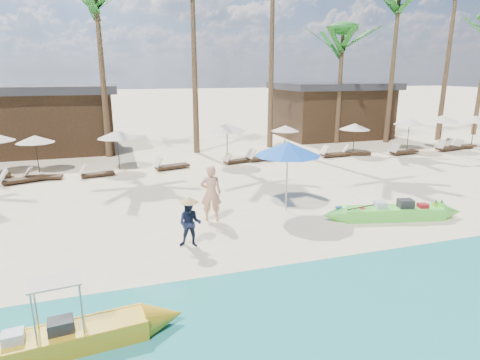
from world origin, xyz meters
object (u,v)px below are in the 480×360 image
object	(u,v)px
green_canoe	(393,213)
tourist	(211,193)
blue_umbrella	(288,149)
yellow_canoe	(49,343)

from	to	relation	value
green_canoe	tourist	world-z (taller)	tourist
green_canoe	blue_umbrella	distance (m)	4.40
yellow_canoe	tourist	world-z (taller)	tourist
tourist	blue_umbrella	size ratio (longest dim) A/B	0.76
green_canoe	blue_umbrella	bearing A→B (deg)	161.63
blue_umbrella	tourist	bearing A→B (deg)	-177.18
blue_umbrella	yellow_canoe	bearing A→B (deg)	-140.69
green_canoe	yellow_canoe	size ratio (longest dim) A/B	0.99
yellow_canoe	green_canoe	bearing A→B (deg)	14.93
blue_umbrella	green_canoe	bearing A→B (deg)	-31.31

